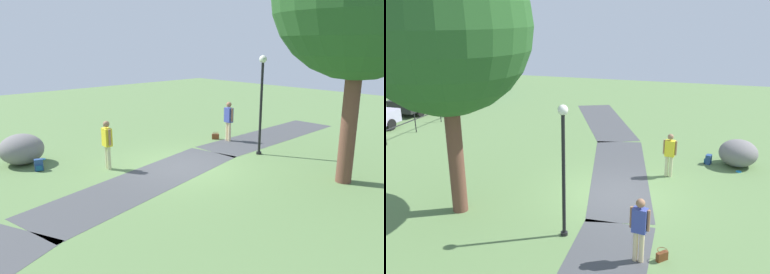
{
  "view_description": "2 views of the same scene",
  "coord_description": "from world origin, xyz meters",
  "views": [
    {
      "loc": [
        8.51,
        9.42,
        4.27
      ],
      "look_at": [
        -0.37,
        -0.07,
        1.0
      ],
      "focal_mm": 35.28,
      "sensor_mm": 36.0,
      "label": 1
    },
    {
      "loc": [
        -12.97,
        -2.49,
        6.17
      ],
      "look_at": [
        1.98,
        1.96,
        1.32
      ],
      "focal_mm": 38.58,
      "sensor_mm": 36.0,
      "label": 2
    }
  ],
  "objects": [
    {
      "name": "woman_with_handbag",
      "position": [
        -3.79,
        -1.36,
        1.02
      ],
      "size": [
        0.29,
        0.52,
        1.75
      ],
      "color": "beige",
      "rests_on": "ground"
    },
    {
      "name": "frisbee_on_grass",
      "position": [
        3.38,
        -4.27,
        0.01
      ],
      "size": [
        0.22,
        0.22,
        0.02
      ],
      "color": "#2B9DE2",
      "rests_on": "ground"
    },
    {
      "name": "ground_plane",
      "position": [
        0.0,
        0.0,
        0.0
      ],
      "size": [
        48.0,
        48.0,
        0.0
      ],
      "primitive_type": "plane",
      "color": "#5A7A46"
    },
    {
      "name": "delivery_van",
      "position": [
        14.07,
        13.93,
        1.27
      ],
      "size": [
        5.37,
        2.65,
        2.3
      ],
      "color": "navy",
      "rests_on": "ground"
    },
    {
      "name": "man_near_boulder",
      "position": [
        2.14,
        -1.62,
        0.99
      ],
      "size": [
        0.27,
        0.52,
        1.7
      ],
      "color": "beige",
      "rests_on": "ground"
    },
    {
      "name": "lawn_boulder",
      "position": [
        4.1,
        -4.24,
        0.55
      ],
      "size": [
        2.15,
        2.16,
        1.1
      ],
      "color": "slate",
      "rests_on": "ground"
    },
    {
      "name": "parked_coupe_black",
      "position": [
        8.61,
        14.18,
        0.81
      ],
      "size": [
        4.39,
        2.03,
        1.56
      ],
      "color": "black",
      "rests_on": "ground"
    },
    {
      "name": "footpath_segment_far",
      "position": [
        9.51,
        2.61,
        0.0
      ],
      "size": [
        8.18,
        5.12,
        0.01
      ],
      "color": "#424347",
      "rests_on": "ground"
    },
    {
      "name": "backpack_by_boulder",
      "position": [
        3.97,
        -3.1,
        0.19
      ],
      "size": [
        0.33,
        0.32,
        0.4
      ],
      "color": "navy",
      "rests_on": "ground"
    },
    {
      "name": "large_shade_tree",
      "position": [
        -2.61,
        4.52,
        5.69
      ],
      "size": [
        5.08,
        5.08,
        8.25
      ],
      "color": "brown",
      "rests_on": "ground"
    },
    {
      "name": "lamp_post",
      "position": [
        -3.11,
        0.85,
        2.33
      ],
      "size": [
        0.28,
        0.28,
        3.81
      ],
      "color": "black",
      "rests_on": "ground"
    },
    {
      "name": "handbag_on_grass",
      "position": [
        -3.58,
        -1.94,
        0.14
      ],
      "size": [
        0.38,
        0.38,
        0.31
      ],
      "color": "brown",
      "rests_on": "ground"
    },
    {
      "name": "footpath_segment_mid",
      "position": [
        1.92,
        0.24,
        0.0
      ],
      "size": [
        8.26,
        3.64,
        0.01
      ],
      "color": "#424347",
      "rests_on": "ground"
    }
  ]
}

